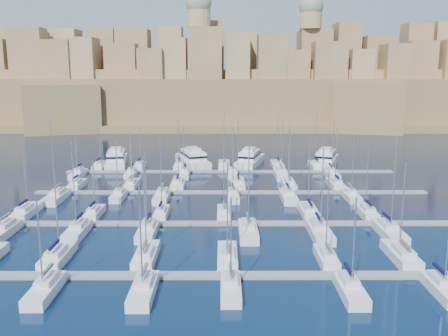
{
  "coord_description": "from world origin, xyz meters",
  "views": [
    {
      "loc": [
        -1.78,
        -94.17,
        26.3
      ],
      "look_at": [
        -1.5,
        6.0,
        6.33
      ],
      "focal_mm": 40.0,
      "sensor_mm": 36.0,
      "label": 1
    }
  ],
  "objects_px": {
    "motor_yacht_d": "(326,159)",
    "motor_yacht_a": "(116,159)",
    "sailboat_2": "(146,255)",
    "sailboat_4": "(326,257)",
    "motor_yacht_c": "(250,159)",
    "motor_yacht_b": "(193,159)"
  },
  "relations": [
    {
      "from": "motor_yacht_a",
      "to": "motor_yacht_d",
      "type": "distance_m",
      "value": 58.17
    },
    {
      "from": "sailboat_4",
      "to": "sailboat_2",
      "type": "bearing_deg",
      "value": 178.3
    },
    {
      "from": "motor_yacht_b",
      "to": "motor_yacht_c",
      "type": "height_order",
      "value": "same"
    },
    {
      "from": "motor_yacht_d",
      "to": "motor_yacht_a",
      "type": "bearing_deg",
      "value": 179.76
    },
    {
      "from": "motor_yacht_d",
      "to": "motor_yacht_b",
      "type": "bearing_deg",
      "value": 178.74
    },
    {
      "from": "motor_yacht_b",
      "to": "motor_yacht_a",
      "type": "bearing_deg",
      "value": -178.47
    },
    {
      "from": "motor_yacht_d",
      "to": "sailboat_2",
      "type": "bearing_deg",
      "value": -119.33
    },
    {
      "from": "sailboat_2",
      "to": "motor_yacht_d",
      "type": "height_order",
      "value": "sailboat_2"
    },
    {
      "from": "motor_yacht_a",
      "to": "motor_yacht_c",
      "type": "distance_m",
      "value": 37.0
    },
    {
      "from": "sailboat_2",
      "to": "motor_yacht_d",
      "type": "bearing_deg",
      "value": 60.67
    },
    {
      "from": "sailboat_4",
      "to": "motor_yacht_a",
      "type": "xyz_separation_m",
      "value": [
        -43.85,
        71.01,
        1.0
      ]
    },
    {
      "from": "sailboat_2",
      "to": "sailboat_4",
      "type": "xyz_separation_m",
      "value": [
        25.03,
        -0.74,
        -0.03
      ]
    },
    {
      "from": "motor_yacht_a",
      "to": "motor_yacht_d",
      "type": "bearing_deg",
      "value": -0.24
    },
    {
      "from": "motor_yacht_a",
      "to": "motor_yacht_c",
      "type": "height_order",
      "value": "same"
    },
    {
      "from": "sailboat_2",
      "to": "motor_yacht_b",
      "type": "height_order",
      "value": "sailboat_2"
    },
    {
      "from": "sailboat_4",
      "to": "motor_yacht_d",
      "type": "distance_m",
      "value": 72.21
    },
    {
      "from": "sailboat_4",
      "to": "motor_yacht_d",
      "type": "height_order",
      "value": "sailboat_4"
    },
    {
      "from": "motor_yacht_d",
      "to": "sailboat_4",
      "type": "bearing_deg",
      "value": -101.44
    },
    {
      "from": "sailboat_4",
      "to": "motor_yacht_c",
      "type": "distance_m",
      "value": 71.27
    },
    {
      "from": "motor_yacht_c",
      "to": "motor_yacht_d",
      "type": "distance_m",
      "value": 21.17
    },
    {
      "from": "motor_yacht_a",
      "to": "motor_yacht_c",
      "type": "bearing_deg",
      "value": -0.12
    },
    {
      "from": "motor_yacht_c",
      "to": "motor_yacht_d",
      "type": "relative_size",
      "value": 1.02
    }
  ]
}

